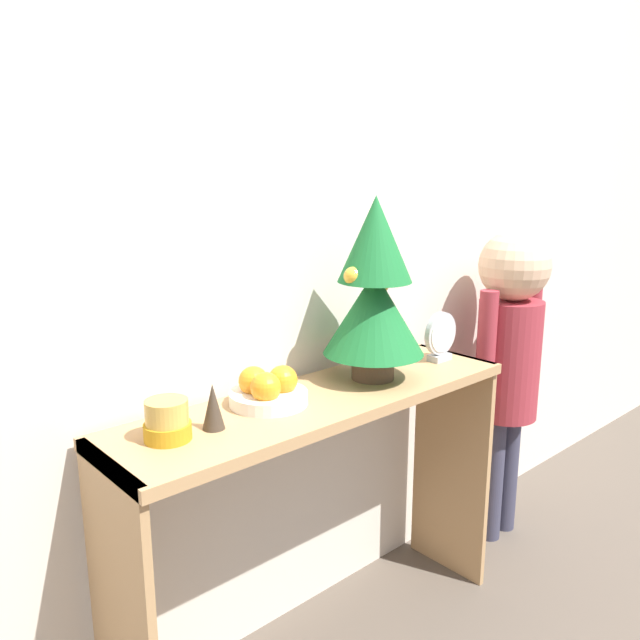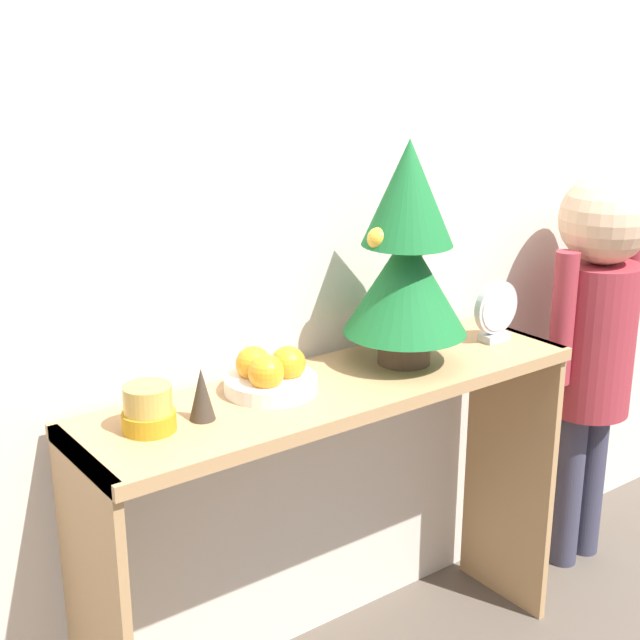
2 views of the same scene
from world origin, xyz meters
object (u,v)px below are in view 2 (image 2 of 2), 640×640
object	(u,v)px
fruit_bowl	(270,375)
child_figure	(596,318)
desk_clock	(496,312)
figurine	(202,394)
singing_bowl	(148,409)
mini_tree	(407,254)

from	to	relation	value
fruit_bowl	child_figure	world-z (taller)	child_figure
desk_clock	figurine	xyz separation A→B (m)	(-0.82, 0.01, -0.02)
fruit_bowl	singing_bowl	distance (m)	0.30
fruit_bowl	figurine	world-z (taller)	figurine
fruit_bowl	singing_bowl	xyz separation A→B (m)	(-0.29, -0.03, 0.01)
fruit_bowl	figurine	xyz separation A→B (m)	(-0.19, -0.04, 0.02)
mini_tree	child_figure	size ratio (longest dim) A/B	0.44
desk_clock	figurine	bearing A→B (deg)	179.29
figurine	child_figure	world-z (taller)	child_figure
desk_clock	figurine	world-z (taller)	desk_clock
figurine	desk_clock	bearing A→B (deg)	-0.71
singing_bowl	figurine	xyz separation A→B (m)	(0.11, -0.02, 0.01)
mini_tree	fruit_bowl	size ratio (longest dim) A/B	2.58
singing_bowl	figurine	size ratio (longest dim) A/B	0.97
fruit_bowl	child_figure	xyz separation A→B (m)	(1.05, -0.04, -0.06)
mini_tree	figurine	distance (m)	0.57
singing_bowl	child_figure	distance (m)	1.35
desk_clock	fruit_bowl	bearing A→B (deg)	175.34
mini_tree	singing_bowl	xyz separation A→B (m)	(-0.64, 0.01, -0.21)
mini_tree	singing_bowl	world-z (taller)	mini_tree
mini_tree	fruit_bowl	distance (m)	0.41
mini_tree	singing_bowl	bearing A→B (deg)	179.35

